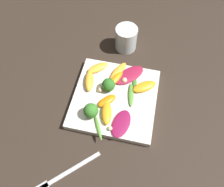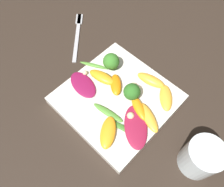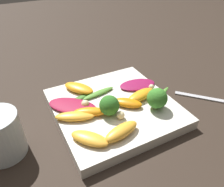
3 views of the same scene
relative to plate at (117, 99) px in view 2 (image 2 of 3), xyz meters
The scene contains 21 objects.
ground_plane 0.01m from the plate, ahead, with size 2.40×2.40×0.00m, color #2D231C.
plate is the anchor object (origin of this frame).
drinking_glass 0.23m from the plate, ahead, with size 0.08×0.08×0.09m.
fork 0.27m from the plate, 159.73° to the left, with size 0.15×0.15×0.01m.
radicchio_leaf_0 0.09m from the plate, 157.07° to the right, with size 0.10×0.06×0.01m.
radicchio_leaf_1 0.09m from the plate, 18.74° to the right, with size 0.11×0.11×0.01m.
orange_segment_0 0.10m from the plate, 70.05° to the left, with size 0.08×0.04×0.02m.
orange_segment_1 0.04m from the plate, 138.75° to the left, with size 0.06×0.06×0.02m.
orange_segment_2 0.10m from the plate, 58.53° to the right, with size 0.07×0.08×0.02m.
orange_segment_3 0.06m from the plate, ahead, with size 0.07×0.05×0.02m.
orange_segment_4 0.09m from the plate, ahead, with size 0.08×0.06×0.01m.
orange_segment_5 0.12m from the plate, 40.64° to the left, with size 0.07×0.07×0.02m.
orange_segment_6 0.07m from the plate, 169.55° to the left, with size 0.08×0.04×0.02m.
broccoli_floret_0 0.05m from the plate, 46.22° to the left, with size 0.04×0.04×0.04m.
broccoli_floret_1 0.10m from the plate, 143.07° to the left, with size 0.04×0.04×0.05m.
arugula_sprig_0 0.08m from the plate, 38.38° to the right, with size 0.07×0.03×0.00m.
arugula_sprig_1 0.11m from the plate, 166.52° to the left, with size 0.08×0.05×0.01m.
arugula_sprig_2 0.05m from the plate, 72.01° to the right, with size 0.08×0.03×0.01m.
macadamia_nut_0 0.05m from the plate, 77.43° to the left, with size 0.02×0.02×0.02m.
macadamia_nut_1 0.07m from the plate, 16.80° to the right, with size 0.02×0.02×0.02m.
macadamia_nut_2 0.11m from the plate, behind, with size 0.01×0.01×0.01m.
Camera 2 is at (0.17, -0.20, 0.49)m, focal length 35.00 mm.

